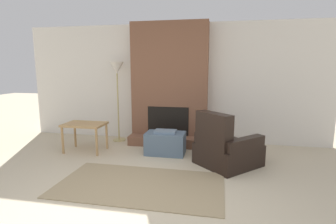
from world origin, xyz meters
TOP-DOWN VIEW (x-y plane):
  - ground_plane at (0.00, 0.00)m, footprint 24.00×24.00m
  - wall_back at (0.00, 3.16)m, footprint 6.84×0.06m
  - fireplace at (0.00, 2.92)m, footprint 1.64×0.68m
  - ottoman at (0.08, 2.10)m, footprint 0.75×0.45m
  - armchair at (1.19, 1.71)m, footprint 1.24×1.24m
  - side_table at (-1.52, 1.96)m, footprint 0.79×0.53m
  - floor_lamp_left at (-1.16, 2.82)m, footprint 0.31×0.31m
  - area_rug at (0.01, 0.69)m, footprint 2.35×1.27m

SIDE VIEW (x-z plane):
  - ground_plane at x=0.00m, z-range 0.00..0.00m
  - area_rug at x=0.01m, z-range 0.00..0.01m
  - ottoman at x=0.08m, z-range -0.02..0.45m
  - armchair at x=1.19m, z-range -0.20..0.74m
  - side_table at x=-1.52m, z-range 0.21..0.77m
  - fireplace at x=0.00m, z-range -0.08..2.52m
  - wall_back at x=0.00m, z-range 0.00..2.60m
  - floor_lamp_left at x=-1.16m, z-range 0.63..2.40m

